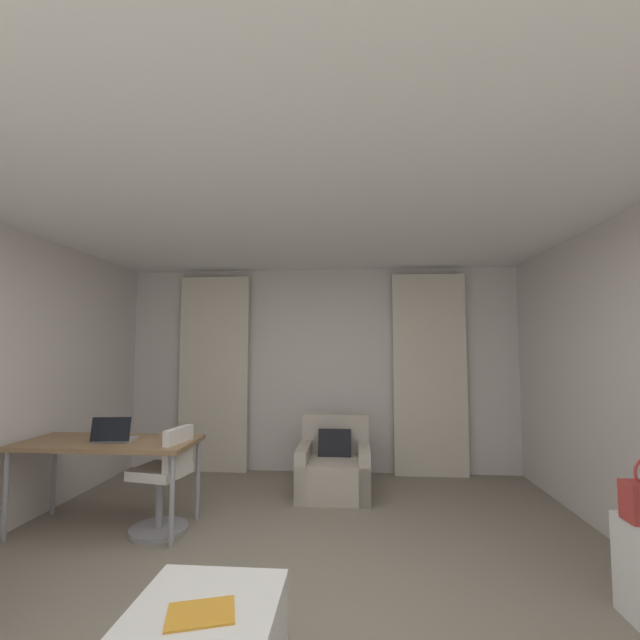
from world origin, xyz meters
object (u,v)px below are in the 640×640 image
at_px(desk, 109,447).
at_px(magazine_open, 201,613).
at_px(armchair, 334,468).
at_px(laptop, 114,436).
at_px(desk_chair, 164,485).

xyz_separation_m(desk, magazine_open, (1.48, -1.77, -0.27)).
xyz_separation_m(armchair, desk, (-1.92, -1.07, 0.42)).
bearing_deg(magazine_open, laptop, 129.20).
bearing_deg(armchair, laptop, -149.07).
relative_size(desk, magazine_open, 4.58).
distance_m(armchair, laptop, 2.23).
distance_m(desk_chair, magazine_open, 1.99).
bearing_deg(desk, armchair, 29.11).
height_order(desk_chair, magazine_open, desk_chair).
relative_size(armchair, desk, 0.54).
bearing_deg(laptop, desk, 148.43).
bearing_deg(magazine_open, desk_chair, 118.86).
distance_m(laptop, magazine_open, 2.26).
relative_size(desk_chair, laptop, 2.49).
relative_size(desk_chair, magazine_open, 2.70).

